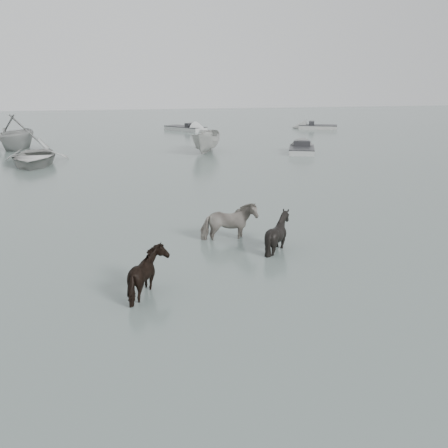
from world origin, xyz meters
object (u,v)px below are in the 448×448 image
(pony_pinto, at_px, (229,218))
(pony_black, at_px, (278,226))
(pony_dark, at_px, (149,269))
(rowboat_lead, at_px, (33,155))

(pony_pinto, distance_m, pony_black, 1.67)
(pony_dark, relative_size, pony_black, 0.90)
(pony_dark, relative_size, rowboat_lead, 0.25)
(pony_pinto, relative_size, rowboat_lead, 0.33)
(pony_pinto, bearing_deg, rowboat_lead, 26.09)
(pony_black, bearing_deg, pony_dark, 112.61)
(pony_pinto, height_order, rowboat_lead, pony_pinto)
(pony_dark, bearing_deg, rowboat_lead, 13.82)
(pony_pinto, xyz_separation_m, pony_dark, (-2.69, -3.58, -0.08))
(pony_dark, xyz_separation_m, pony_black, (3.91, 2.44, 0.07))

